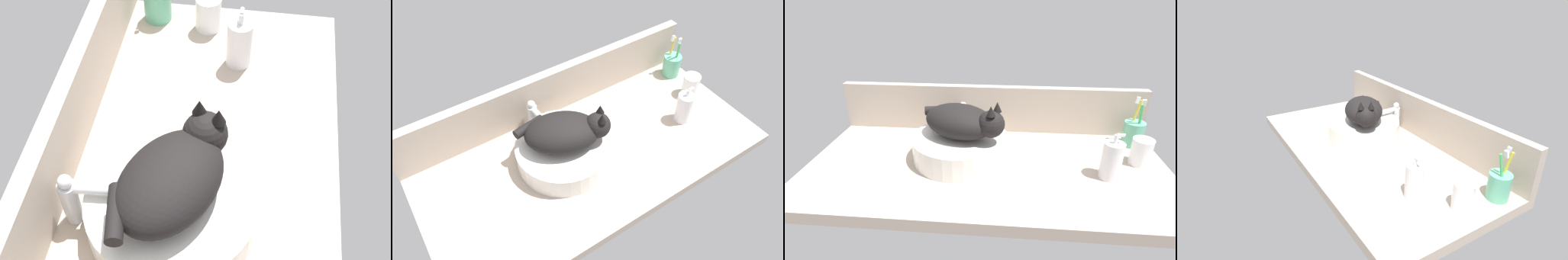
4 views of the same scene
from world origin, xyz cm
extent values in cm
cube|color=#B2A08E|center=(0.00, 0.00, -2.00)|extent=(121.49, 58.90, 4.00)
cube|color=#AD9E8E|center=(0.00, 27.65, 9.43)|extent=(121.49, 3.60, 18.85)
cylinder|color=silver|center=(-9.37, 3.55, 4.22)|extent=(32.83, 32.83, 8.44)
ellipsoid|color=black|center=(-9.37, 3.55, 13.94)|extent=(29.79, 25.81, 11.00)
sphere|color=black|center=(1.44, -1.36, 15.44)|extent=(8.80, 8.80, 8.80)
cone|color=black|center=(3.26, 0.23, 20.84)|extent=(2.80, 2.80, 3.20)
cone|color=black|center=(1.45, -3.77, 20.84)|extent=(2.80, 2.80, 3.20)
cylinder|color=black|center=(-17.46, 11.42, 14.44)|extent=(11.39, 5.06, 3.20)
cylinder|color=silver|center=(-10.90, 22.85, 5.50)|extent=(3.60, 3.60, 11.00)
cylinder|color=silver|center=(-10.50, 17.87, 10.40)|extent=(2.98, 10.14, 2.20)
sphere|color=silver|center=(-10.90, 22.85, 12.20)|extent=(2.80, 2.80, 2.80)
cylinder|color=silver|center=(38.99, -4.91, 6.11)|extent=(6.23, 6.23, 12.22)
cylinder|color=silver|center=(38.99, -4.91, 13.62)|extent=(1.20, 1.20, 2.80)
cylinder|color=silver|center=(40.19, -4.91, 15.02)|extent=(2.20, 1.00, 1.00)
cylinder|color=#5BB28E|center=(53.92, 18.40, 4.70)|extent=(7.40, 7.40, 9.40)
cylinder|color=green|center=(54.94, 17.45, 8.90)|extent=(3.13, 3.31, 16.93)
cube|color=white|center=(54.94, 17.45, 17.40)|extent=(1.52, 1.13, 2.63)
cylinder|color=yellow|center=(53.66, 20.21, 8.90)|extent=(3.85, 1.32, 16.91)
cube|color=white|center=(53.66, 20.21, 17.40)|extent=(1.60, 0.86, 2.59)
cylinder|color=white|center=(51.66, 4.38, 4.66)|extent=(6.81, 6.81, 9.33)
cylinder|color=silver|center=(51.66, 4.38, 3.49)|extent=(5.99, 5.99, 6.98)
camera|label=1|loc=(-63.83, -9.05, 93.84)|focal=50.00mm
camera|label=2|loc=(-48.49, -70.92, 107.07)|focal=35.00mm
camera|label=3|loc=(5.62, -88.88, 55.03)|focal=28.00mm
camera|label=4|loc=(103.78, -60.04, 62.43)|focal=28.00mm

